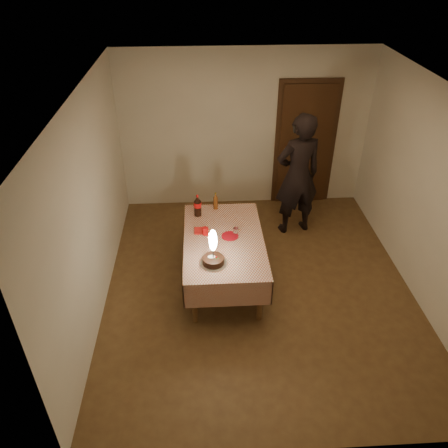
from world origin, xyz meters
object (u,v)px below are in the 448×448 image
at_px(amber_bottle_left, 216,201).
at_px(photographer, 298,175).
at_px(birthday_cake, 213,255).
at_px(red_plate, 230,236).
at_px(red_cup, 205,231).
at_px(cola_bottle, 198,206).
at_px(clear_cup, 236,231).
at_px(dining_table, 224,245).

bearing_deg(amber_bottle_left, photographer, 19.27).
xyz_separation_m(birthday_cake, red_plate, (0.24, 0.54, -0.12)).
height_order(red_plate, amber_bottle_left, amber_bottle_left).
distance_m(red_cup, cola_bottle, 0.49).
bearing_deg(amber_bottle_left, birthday_cake, -93.67).
bearing_deg(clear_cup, red_cup, 177.78).
bearing_deg(clear_cup, red_plate, -147.47).
xyz_separation_m(red_plate, clear_cup, (0.08, 0.05, 0.04)).
bearing_deg(red_plate, clear_cup, 32.53).
bearing_deg(clear_cup, photographer, 46.90).
bearing_deg(dining_table, red_cup, 153.70).
height_order(birthday_cake, red_plate, birthday_cake).
height_order(dining_table, birthday_cake, birthday_cake).
distance_m(dining_table, red_cup, 0.30).
bearing_deg(red_plate, photographer, 46.08).
height_order(cola_bottle, amber_bottle_left, cola_bottle).
bearing_deg(red_cup, amber_bottle_left, 75.75).
bearing_deg(amber_bottle_left, cola_bottle, -147.77).
bearing_deg(cola_bottle, red_plate, -52.54).
relative_size(red_plate, clear_cup, 2.44).
distance_m(dining_table, clear_cup, 0.23).
xyz_separation_m(birthday_cake, photographer, (1.32, 1.66, 0.14)).
height_order(clear_cup, photographer, photographer).
xyz_separation_m(birthday_cake, red_cup, (-0.08, 0.60, -0.08)).
xyz_separation_m(dining_table, photographer, (1.17, 1.18, 0.36)).
bearing_deg(clear_cup, cola_bottle, 135.02).
distance_m(red_plate, amber_bottle_left, 0.72).
relative_size(red_plate, photographer, 0.12).
relative_size(red_cup, clear_cup, 1.11).
bearing_deg(red_cup, birthday_cake, -82.39).
bearing_deg(photographer, cola_bottle, -158.34).
xyz_separation_m(cola_bottle, photographer, (1.49, 0.59, 0.11)).
relative_size(red_cup, photographer, 0.05).
bearing_deg(photographer, birthday_cake, -128.39).
height_order(red_plate, photographer, photographer).
relative_size(cola_bottle, photographer, 0.17).
height_order(clear_cup, amber_bottle_left, amber_bottle_left).
relative_size(amber_bottle_left, photographer, 0.13).
bearing_deg(red_plate, cola_bottle, 127.46).
bearing_deg(birthday_cake, cola_bottle, 99.16).
xyz_separation_m(red_cup, cola_bottle, (-0.09, 0.47, 0.10)).
height_order(dining_table, photographer, photographer).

